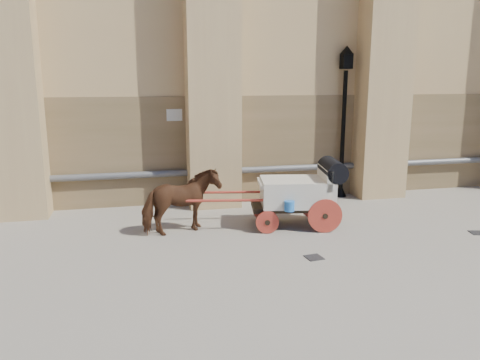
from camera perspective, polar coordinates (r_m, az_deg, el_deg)
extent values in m
plane|color=gray|center=(10.05, 6.03, -8.02)|extent=(90.00, 90.00, 0.00)
cube|color=olive|center=(14.15, 8.44, 4.13)|extent=(44.00, 0.35, 3.00)
cylinder|color=#59595B|center=(14.00, 8.76, 1.55)|extent=(42.00, 0.18, 0.18)
cube|color=beige|center=(12.96, -8.00, 7.86)|extent=(0.42, 0.04, 0.32)
imported|color=#572E1B|center=(10.68, -7.20, -2.67)|extent=(1.90, 1.29, 1.47)
cube|color=black|center=(11.26, 6.43, -3.19)|extent=(2.06, 1.21, 0.11)
cube|color=beige|center=(11.19, 6.92, -1.44)|extent=(1.84, 1.38, 0.62)
cube|color=beige|center=(11.24, 10.30, 0.36)|extent=(0.32, 1.11, 0.48)
cube|color=beige|center=(11.04, 3.11, -0.38)|extent=(0.47, 1.01, 0.09)
cylinder|color=black|center=(11.25, 11.21, 1.25)|extent=(0.68, 1.17, 0.49)
cylinder|color=#B83626|center=(10.90, 10.32, -4.33)|extent=(0.79, 0.19, 0.79)
cylinder|color=#B83626|center=(11.92, 9.16, -2.83)|extent=(0.79, 0.19, 0.79)
cylinder|color=#B83626|center=(10.72, 3.36, -5.16)|extent=(0.53, 0.14, 0.53)
cylinder|color=#B83626|center=(11.76, 2.80, -3.57)|extent=(0.53, 0.14, 0.53)
cylinder|color=#B83626|center=(10.67, -0.94, -2.51)|extent=(2.09, 0.43, 0.06)
cylinder|color=#B83626|center=(11.44, -1.06, -1.49)|extent=(2.09, 0.43, 0.06)
cylinder|color=blue|center=(10.60, 6.04, -3.17)|extent=(0.23, 0.23, 0.23)
cylinder|color=black|center=(14.12, 12.44, 5.38)|extent=(0.12, 0.12, 3.69)
cone|color=black|center=(14.41, 12.13, -1.19)|extent=(0.37, 0.37, 0.37)
cube|color=black|center=(14.03, 12.84, 13.94)|extent=(0.29, 0.29, 0.43)
cone|color=black|center=(14.05, 12.90, 15.19)|extent=(0.41, 0.41, 0.25)
cube|color=black|center=(9.49, 9.01, -9.30)|extent=(0.36, 0.36, 0.01)
cube|color=black|center=(12.10, 26.97, -5.75)|extent=(0.39, 0.39, 0.01)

